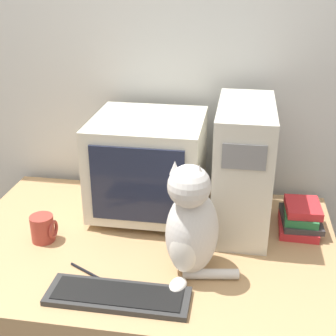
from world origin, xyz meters
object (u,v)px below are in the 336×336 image
Objects in this scene: book_stack at (300,217)px; crt_monitor at (148,165)px; cat at (191,226)px; mug at (43,228)px; pen at (86,271)px; computer_tower at (243,167)px; keyboard at (118,296)px.

crt_monitor is at bearing 175.44° from book_stack.
cat reaches higher than crt_monitor.
mug is at bearing -165.69° from book_stack.
crt_monitor is 0.51m from pen.
cat is at bearing 10.06° from pen.
mug is at bearing -176.42° from cat.
cat is at bearing -10.44° from mug.
pen is (-0.72, -0.40, -0.05)m from book_stack.
book_stack is (0.60, -0.05, -0.15)m from crt_monitor.
cat is (-0.15, -0.35, -0.07)m from computer_tower.
computer_tower is at bearing 55.78° from keyboard.
crt_monitor reaches higher than pen.
crt_monitor is 0.44m from cat.
pen is (-0.34, -0.06, -0.17)m from cat.
mug reaches higher than pen.
book_stack is at bearing 14.31° from mug.
cat is at bearing -113.54° from computer_tower.
pen is (-0.14, 0.11, -0.01)m from keyboard.
crt_monitor is 0.89× the size of computer_tower.
cat is at bearing -60.76° from crt_monitor.
cat is 1.82× the size of book_stack.
keyboard is at bearing -37.80° from mug.
cat is at bearing -138.26° from book_stack.
keyboard is 0.77m from book_stack.
cat is 0.38m from pen.
book_stack is at bearing 41.26° from keyboard.
computer_tower is 4.78× the size of mug.
keyboard is 3.47× the size of pen.
keyboard is 0.31m from cat.
cat reaches higher than book_stack.
pen is (-0.12, -0.45, -0.20)m from crt_monitor.
keyboard is (0.02, -0.56, -0.19)m from crt_monitor.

